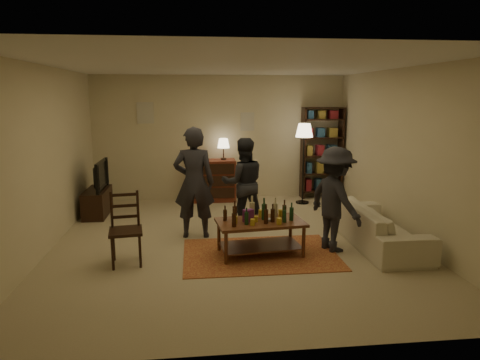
{
  "coord_description": "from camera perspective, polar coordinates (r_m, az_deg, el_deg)",
  "views": [
    {
      "loc": [
        -0.6,
        -6.41,
        2.26
      ],
      "look_at": [
        0.12,
        0.1,
        0.96
      ],
      "focal_mm": 32.0,
      "sensor_mm": 36.0,
      "label": 1
    }
  ],
  "objects": [
    {
      "name": "floor",
      "position": [
        6.83,
        -0.9,
        -8.16
      ],
      "size": [
        6.0,
        6.0,
        0.0
      ],
      "primitive_type": "plane",
      "color": "#C6B793",
      "rests_on": "ground"
    },
    {
      "name": "room_shell",
      "position": [
        9.4,
        -6.66,
        8.38
      ],
      "size": [
        6.0,
        6.0,
        6.0
      ],
      "color": "beige",
      "rests_on": "ground"
    },
    {
      "name": "rug",
      "position": [
        6.29,
        2.7,
        -9.83
      ],
      "size": [
        2.2,
        1.5,
        0.01
      ],
      "primitive_type": "cube",
      "color": "maroon",
      "rests_on": "ground"
    },
    {
      "name": "coffee_table",
      "position": [
        6.15,
        2.7,
        -6.07
      ],
      "size": [
        1.3,
        0.81,
        0.84
      ],
      "rotation": [
        0.0,
        0.0,
        0.11
      ],
      "color": "brown",
      "rests_on": "ground"
    },
    {
      "name": "dining_chair",
      "position": [
        6.04,
        -15.03,
        -5.88
      ],
      "size": [
        0.49,
        0.49,
        1.0
      ],
      "rotation": [
        0.0,
        0.0,
        0.14
      ],
      "color": "black",
      "rests_on": "ground"
    },
    {
      "name": "tv_stand",
      "position": [
        8.62,
        -18.5,
        -1.97
      ],
      "size": [
        0.4,
        1.0,
        1.06
      ],
      "color": "black",
      "rests_on": "ground"
    },
    {
      "name": "dresser",
      "position": [
        9.31,
        -3.67,
        0.1
      ],
      "size": [
        1.0,
        0.5,
        1.36
      ],
      "color": "maroon",
      "rests_on": "ground"
    },
    {
      "name": "bookshelf",
      "position": [
        9.7,
        10.83,
        3.71
      ],
      "size": [
        0.9,
        0.34,
        2.02
      ],
      "color": "black",
      "rests_on": "ground"
    },
    {
      "name": "floor_lamp",
      "position": [
        9.03,
        8.55,
        5.83
      ],
      "size": [
        0.36,
        0.36,
        1.7
      ],
      "color": "black",
      "rests_on": "ground"
    },
    {
      "name": "sofa",
      "position": [
        6.92,
        17.98,
        -5.81
      ],
      "size": [
        0.81,
        2.08,
        0.61
      ],
      "primitive_type": "imported",
      "rotation": [
        0.0,
        0.0,
        1.57
      ],
      "color": "beige",
      "rests_on": "ground"
    },
    {
      "name": "person_left",
      "position": [
        6.86,
        -6.14,
        -0.36
      ],
      "size": [
        0.68,
        0.47,
        1.79
      ],
      "primitive_type": "imported",
      "rotation": [
        0.0,
        0.0,
        3.08
      ],
      "color": "#25252C",
      "rests_on": "ground"
    },
    {
      "name": "person_right",
      "position": [
        7.36,
        0.43,
        -0.41
      ],
      "size": [
        0.79,
        0.63,
        1.56
      ],
      "primitive_type": "imported",
      "rotation": [
        0.0,
        0.0,
        3.2
      ],
      "color": "#24252B",
      "rests_on": "ground"
    },
    {
      "name": "person_by_sofa",
      "position": [
        6.39,
        12.55,
        -2.56
      ],
      "size": [
        0.9,
        1.14,
        1.54
      ],
      "primitive_type": "imported",
      "rotation": [
        0.0,
        0.0,
        1.95
      ],
      "color": "#25252C",
      "rests_on": "ground"
    }
  ]
}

